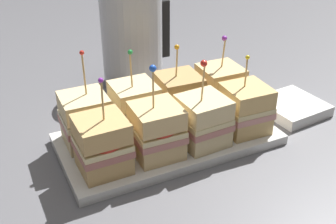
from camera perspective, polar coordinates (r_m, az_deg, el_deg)
The scene contains 12 objects.
ground_plane at distance 0.82m, azimuth 0.00°, elevation -4.17°, with size 6.00×6.00×0.00m, color slate.
serving_platter at distance 0.81m, azimuth 0.00°, elevation -3.64°, with size 0.41×0.21×0.02m.
sandwich_front_far_left at distance 0.70m, azimuth -8.88°, elevation -4.41°, with size 0.09×0.09×0.17m.
sandwich_front_center_left at distance 0.73m, azimuth -1.56°, elevation -2.58°, with size 0.09×0.09×0.17m.
sandwich_front_center_right at distance 0.76m, azimuth 4.75°, elevation -1.19°, with size 0.09×0.09×0.17m.
sandwich_front_far_right at distance 0.81m, azimuth 10.42°, elevation 0.46°, with size 0.09×0.09×0.15m.
sandwich_back_far_left at distance 0.78m, azimuth -11.12°, elevation -1.00°, with size 0.09×0.09×0.18m.
sandwich_back_center_left at distance 0.80m, azimuth -4.56°, elevation 0.60°, with size 0.08×0.09×0.17m.
sandwich_back_center_right at distance 0.84m, azimuth 1.47°, elevation 1.95°, with size 0.09×0.09×0.16m.
sandwich_back_far_right at distance 0.88m, azimuth 7.04°, elevation 3.18°, with size 0.09×0.09×0.16m.
kettle_steel at distance 1.01m, azimuth -4.86°, elevation 10.16°, with size 0.17×0.14×0.26m.
napkin_stack at distance 0.95m, azimuth 16.42°, elevation 0.68°, with size 0.13×0.13×0.02m.
Camera 1 is at (-0.30, -0.61, 0.46)m, focal length 45.00 mm.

